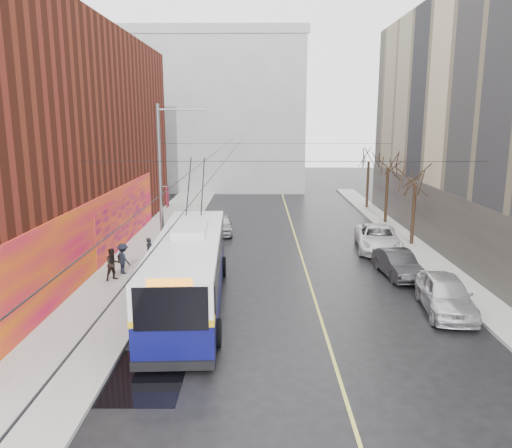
{
  "coord_description": "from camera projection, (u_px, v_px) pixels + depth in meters",
  "views": [
    {
      "loc": [
        -1.12,
        -16.06,
        8.24
      ],
      "look_at": [
        -1.26,
        10.07,
        2.71
      ],
      "focal_mm": 35.0,
      "sensor_mm": 36.0,
      "label": 1
    }
  ],
  "objects": [
    {
      "name": "pedestrian_c",
      "position": [
        123.0,
        259.0,
        26.44
      ],
      "size": [
        1.19,
        1.16,
        1.64
      ],
      "primitive_type": "imported",
      "rotation": [
        0.0,
        0.0,
        2.4
      ],
      "color": "black",
      "rests_on": "sidewalk_left"
    },
    {
      "name": "trolleybus",
      "position": [
        189.0,
        269.0,
        22.15
      ],
      "size": [
        3.47,
        13.04,
        6.13
      ],
      "rotation": [
        0.0,
        0.0,
        0.05
      ],
      "color": "#090A45",
      "rests_on": "ground"
    },
    {
      "name": "building_far",
      "position": [
        218.0,
        112.0,
        59.59
      ],
      "size": [
        20.5,
        12.1,
        18.0
      ],
      "color": "gray",
      "rests_on": "ground"
    },
    {
      "name": "sidewalk_right",
      "position": [
        432.0,
        262.0,
        29.09
      ],
      "size": [
        2.0,
        60.0,
        0.15
      ],
      "primitive_type": "cube",
      "color": "gray",
      "rests_on": "ground"
    },
    {
      "name": "puddle",
      "position": [
        142.0,
        376.0,
        16.27
      ],
      "size": [
        2.81,
        3.71,
        0.01
      ],
      "primitive_type": "cube",
      "color": "black",
      "rests_on": "ground"
    },
    {
      "name": "tree_far",
      "position": [
        369.0,
        153.0,
        45.65
      ],
      "size": [
        3.2,
        3.2,
        6.57
      ],
      "color": "black",
      "rests_on": "ground"
    },
    {
      "name": "ground",
      "position": [
        291.0,
        360.0,
        17.41
      ],
      "size": [
        140.0,
        140.0,
        0.0
      ],
      "primitive_type": "plane",
      "color": "black",
      "rests_on": "ground"
    },
    {
      "name": "parked_car_a",
      "position": [
        445.0,
        294.0,
        21.52
      ],
      "size": [
        2.43,
        4.97,
        1.63
      ],
      "primitive_type": "imported",
      "rotation": [
        0.0,
        0.0,
        -0.11
      ],
      "color": "silver",
      "rests_on": "ground"
    },
    {
      "name": "parked_car_b",
      "position": [
        398.0,
        264.0,
        26.45
      ],
      "size": [
        1.87,
        4.35,
        1.39
      ],
      "primitive_type": "imported",
      "rotation": [
        0.0,
        0.0,
        0.1
      ],
      "color": "#29282B",
      "rests_on": "ground"
    },
    {
      "name": "pigeons_flying",
      "position": [
        243.0,
        147.0,
        25.99
      ],
      "size": [
        4.21,
        3.81,
        1.59
      ],
      "color": "slate"
    },
    {
      "name": "lane_line",
      "position": [
        301.0,
        253.0,
        31.1
      ],
      "size": [
        0.12,
        50.0,
        0.01
      ],
      "primitive_type": "cube",
      "color": "#BFB74C",
      "rests_on": "ground"
    },
    {
      "name": "catenary_wires",
      "position": [
        236.0,
        152.0,
        30.58
      ],
      "size": [
        18.0,
        60.0,
        0.22
      ],
      "color": "black"
    },
    {
      "name": "building_left",
      "position": [
        10.0,
        140.0,
        29.74
      ],
      "size": [
        12.11,
        36.0,
        14.0
      ],
      "color": "#561E11",
      "rests_on": "ground"
    },
    {
      "name": "parked_car_c",
      "position": [
        378.0,
        238.0,
        31.75
      ],
      "size": [
        3.24,
        5.9,
        1.57
      ],
      "primitive_type": "imported",
      "rotation": [
        0.0,
        0.0,
        -0.12
      ],
      "color": "silver",
      "rests_on": "ground"
    },
    {
      "name": "sidewalk_left",
      "position": [
        141.0,
        261.0,
        29.17
      ],
      "size": [
        4.0,
        60.0,
        0.15
      ],
      "primitive_type": "cube",
      "color": "gray",
      "rests_on": "ground"
    },
    {
      "name": "streetlight_pole",
      "position": [
        163.0,
        185.0,
        26.22
      ],
      "size": [
        2.65,
        0.6,
        9.0
      ],
      "color": "slate",
      "rests_on": "ground"
    },
    {
      "name": "following_car",
      "position": [
        221.0,
        224.0,
        36.36
      ],
      "size": [
        1.93,
        4.2,
        1.4
      ],
      "primitive_type": "imported",
      "rotation": [
        0.0,
        0.0,
        0.07
      ],
      "color": "#ACABB0",
      "rests_on": "ground"
    },
    {
      "name": "pedestrian_a",
      "position": [
        150.0,
        252.0,
        27.83
      ],
      "size": [
        0.59,
        0.69,
        1.61
      ],
      "primitive_type": "imported",
      "rotation": [
        0.0,
        0.0,
        1.16
      ],
      "color": "black",
      "rests_on": "sidewalk_left"
    },
    {
      "name": "tree_mid",
      "position": [
        389.0,
        158.0,
        38.78
      ],
      "size": [
        3.2,
        3.2,
        6.68
      ],
      "color": "black",
      "rests_on": "ground"
    },
    {
      "name": "tree_near",
      "position": [
        416.0,
        171.0,
        31.99
      ],
      "size": [
        3.2,
        3.2,
        6.4
      ],
      "color": "black",
      "rests_on": "ground"
    },
    {
      "name": "pedestrian_b",
      "position": [
        113.0,
        264.0,
        25.36
      ],
      "size": [
        1.02,
        1.0,
        1.66
      ],
      "primitive_type": "imported",
      "rotation": [
        0.0,
        0.0,
        0.7
      ],
      "color": "black",
      "rests_on": "sidewalk_left"
    }
  ]
}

